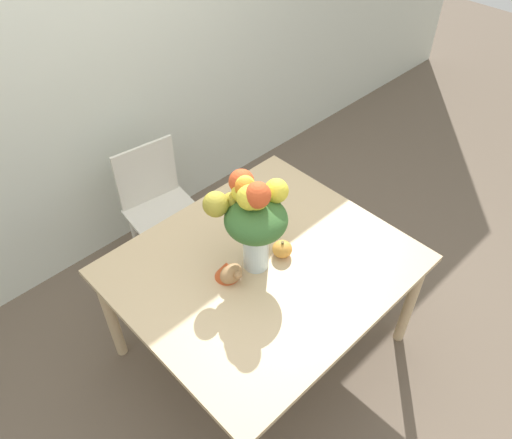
% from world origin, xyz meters
% --- Properties ---
extents(ground_plane, '(12.00, 12.00, 0.00)m').
position_xyz_m(ground_plane, '(0.00, 0.00, 0.00)').
color(ground_plane, brown).
extents(wall_back, '(8.00, 0.06, 2.70)m').
position_xyz_m(wall_back, '(0.00, 1.38, 1.35)').
color(wall_back, silver).
rests_on(wall_back, ground_plane).
extents(dining_table, '(1.37, 1.19, 0.72)m').
position_xyz_m(dining_table, '(0.00, 0.00, 0.65)').
color(dining_table, '#D1B284').
rests_on(dining_table, ground_plane).
extents(flower_vase, '(0.34, 0.36, 0.53)m').
position_xyz_m(flower_vase, '(-0.03, 0.04, 1.04)').
color(flower_vase, silver).
rests_on(flower_vase, dining_table).
extents(pumpkin, '(0.10, 0.10, 0.09)m').
position_xyz_m(pumpkin, '(0.11, -0.02, 0.76)').
color(pumpkin, gold).
rests_on(pumpkin, dining_table).
extents(turkey_figurine, '(0.12, 0.16, 0.10)m').
position_xyz_m(turkey_figurine, '(-0.18, 0.05, 0.77)').
color(turkey_figurine, '#A87A4C').
rests_on(turkey_figurine, dining_table).
extents(dining_chair_near_window, '(0.47, 0.47, 0.87)m').
position_xyz_m(dining_chair_near_window, '(0.02, 0.93, 0.46)').
color(dining_chair_near_window, silver).
rests_on(dining_chair_near_window, ground_plane).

